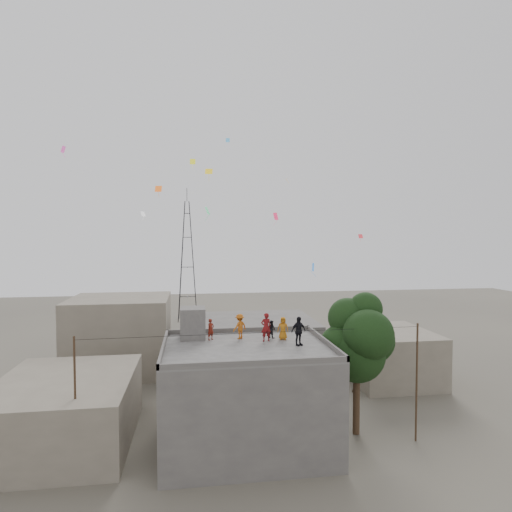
{
  "coord_description": "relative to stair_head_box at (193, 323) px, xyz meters",
  "views": [
    {
      "loc": [
        -3.16,
        -25.32,
        12.75
      ],
      "look_at": [
        0.66,
        0.5,
        11.54
      ],
      "focal_mm": 30.0,
      "sensor_mm": 36.0,
      "label": 1
    }
  ],
  "objects": [
    {
      "name": "neighbor_east",
      "position": [
        17.2,
        7.4,
        -4.9
      ],
      "size": [
        7.0,
        8.0,
        4.4
      ],
      "primitive_type": "cube",
      "color": "#6C6355",
      "rests_on": "ground"
    },
    {
      "name": "person_dark_child",
      "position": [
        5.1,
        -0.65,
        -0.42
      ],
      "size": [
        0.68,
        0.71,
        1.15
      ],
      "primitive_type": "imported",
      "rotation": [
        0.0,
        0.0,
        2.21
      ],
      "color": "black",
      "rests_on": "main_building"
    },
    {
      "name": "neighbor_west",
      "position": [
        -7.8,
        -0.6,
        -5.1
      ],
      "size": [
        8.0,
        10.0,
        4.0
      ],
      "primitive_type": "cube",
      "color": "#6C6355",
      "rests_on": "ground"
    },
    {
      "name": "parapet",
      "position": [
        3.2,
        -2.6,
        -0.85
      ],
      "size": [
        10.0,
        8.0,
        0.3
      ],
      "color": "#4F4C4A",
      "rests_on": "main_building"
    },
    {
      "name": "person_orange_child",
      "position": [
        5.75,
        -1.21,
        -0.27
      ],
      "size": [
        0.82,
        0.66,
        1.46
      ],
      "primitive_type": "imported",
      "rotation": [
        0.0,
        0.0,
        -0.32
      ],
      "color": "#B76B14",
      "rests_on": "main_building"
    },
    {
      "name": "person_red_adult",
      "position": [
        4.58,
        -1.51,
        -0.1
      ],
      "size": [
        0.72,
        0.53,
        1.81
      ],
      "primitive_type": "imported",
      "rotation": [
        0.0,
        0.0,
        3.29
      ],
      "color": "maroon",
      "rests_on": "main_building"
    },
    {
      "name": "neighbor_northwest",
      "position": [
        -6.8,
        13.4,
        -3.6
      ],
      "size": [
        9.0,
        8.0,
        7.0
      ],
      "primitive_type": "cube",
      "color": "#6C6355",
      "rests_on": "ground"
    },
    {
      "name": "neighbor_north",
      "position": [
        5.2,
        11.4,
        -4.6
      ],
      "size": [
        12.0,
        9.0,
        5.0
      ],
      "primitive_type": "cube",
      "color": "#4F4C4A",
      "rests_on": "ground"
    },
    {
      "name": "ground",
      "position": [
        3.2,
        -2.6,
        -7.1
      ],
      "size": [
        140.0,
        140.0,
        0.0
      ],
      "primitive_type": "plane",
      "color": "#4F4B41",
      "rests_on": "ground"
    },
    {
      "name": "kites",
      "position": [
        2.92,
        4.43,
        8.31
      ],
      "size": [
        23.2,
        15.53,
        11.89
      ],
      "color": "orange",
      "rests_on": "ground"
    },
    {
      "name": "stair_head_box",
      "position": [
        0.0,
        0.0,
        0.0
      ],
      "size": [
        1.6,
        1.8,
        2.0
      ],
      "primitive_type": "cube",
      "color": "#4F4C4A",
      "rests_on": "main_building"
    },
    {
      "name": "person_dark_adult",
      "position": [
        6.36,
        -2.84,
        -0.11
      ],
      "size": [
        1.12,
        0.8,
        1.77
      ],
      "primitive_type": "imported",
      "rotation": [
        0.0,
        0.0,
        0.4
      ],
      "color": "black",
      "rests_on": "main_building"
    },
    {
      "name": "utility_line",
      "position": [
        3.7,
        -3.85,
        -3.27
      ],
      "size": [
        20.12,
        0.62,
        7.4
      ],
      "color": "black",
      "rests_on": "ground"
    },
    {
      "name": "main_building",
      "position": [
        3.2,
        -2.6,
        -4.05
      ],
      "size": [
        10.0,
        8.0,
        6.1
      ],
      "color": "#4F4C4A",
      "rests_on": "ground"
    },
    {
      "name": "tree",
      "position": [
        10.57,
        -2.0,
        -1.0
      ],
      "size": [
        4.9,
        4.6,
        9.1
      ],
      "color": "black",
      "rests_on": "ground"
    },
    {
      "name": "person_red_child",
      "position": [
        1.13,
        -0.66,
        -0.32
      ],
      "size": [
        0.59,
        0.57,
        1.36
      ],
      "primitive_type": "imported",
      "rotation": [
        0.0,
        0.0,
        0.69
      ],
      "color": "maroon",
      "rests_on": "main_building"
    },
    {
      "name": "transmission_tower",
      "position": [
        -0.8,
        37.4,
        1.97
      ],
      "size": [
        2.97,
        2.97,
        20.01
      ],
      "color": "black",
      "rests_on": "ground"
    },
    {
      "name": "person_orange_adult",
      "position": [
        3.01,
        -0.58,
        -0.19
      ],
      "size": [
        1.2,
        1.09,
        1.61
      ],
      "primitive_type": "imported",
      "rotation": [
        0.0,
        0.0,
        -2.53
      ],
      "color": "#AF5514",
      "rests_on": "main_building"
    }
  ]
}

